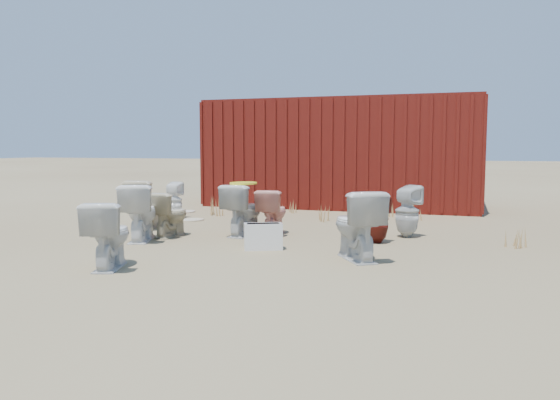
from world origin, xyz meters
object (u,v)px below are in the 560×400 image
(toilet_back_a, at_px, (174,200))
(toilet_back_beige_right, at_px, (170,214))
(loose_tank, at_px, (263,236))
(toilet_back_beige_left, at_px, (146,204))
(shipping_container, at_px, (343,153))
(toilet_front_maroon, at_px, (378,220))
(toilet_back_e, at_px, (407,211))
(toilet_front_c, at_px, (108,235))
(toilet_front_a, at_px, (140,212))
(toilet_front_e, at_px, (356,225))
(toilet_front_pink, at_px, (273,212))
(toilet_back_yellowlid, at_px, (244,210))

(toilet_back_a, xyz_separation_m, toilet_back_beige_right, (0.99, -1.87, -0.01))
(loose_tank, bearing_deg, toilet_back_beige_left, 129.56)
(shipping_container, distance_m, loose_tank, 5.81)
(toilet_front_maroon, relative_size, toilet_back_e, 0.85)
(toilet_back_beige_left, height_order, toilet_back_e, toilet_back_beige_left)
(toilet_front_c, xyz_separation_m, toilet_back_e, (2.95, 3.19, 0.01))
(toilet_back_e, bearing_deg, toilet_front_c, 76.04)
(toilet_front_a, relative_size, loose_tank, 1.65)
(shipping_container, height_order, toilet_front_e, shipping_container)
(toilet_front_a, height_order, toilet_back_beige_left, toilet_front_a)
(loose_tank, bearing_deg, toilet_front_pink, 78.19)
(toilet_back_a, bearing_deg, toilet_front_pink, 148.25)
(toilet_front_a, distance_m, toilet_front_e, 3.21)
(toilet_front_a, relative_size, toilet_front_c, 1.09)
(toilet_front_a, height_order, loose_tank, toilet_front_a)
(toilet_back_e, bearing_deg, toilet_front_pink, 39.67)
(toilet_back_beige_left, relative_size, toilet_back_yellowlid, 1.02)
(toilet_front_pink, xyz_separation_m, toilet_back_e, (2.00, 0.38, 0.04))
(toilet_back_beige_left, height_order, loose_tank, toilet_back_beige_left)
(toilet_front_c, xyz_separation_m, toilet_front_e, (2.53, 1.34, 0.04))
(toilet_back_beige_right, xyz_separation_m, loose_tank, (1.69, -0.53, -0.16))
(toilet_front_pink, height_order, loose_tank, toilet_front_pink)
(shipping_container, bearing_deg, toilet_front_pink, -91.98)
(toilet_front_e, relative_size, toilet_back_a, 1.21)
(toilet_back_beige_left, bearing_deg, toilet_front_e, 151.45)
(toilet_front_a, bearing_deg, toilet_front_c, 92.60)
(shipping_container, distance_m, toilet_front_c, 7.43)
(toilet_back_e, distance_m, loose_tank, 2.35)
(shipping_container, xyz_separation_m, toilet_back_a, (-2.54, -3.31, -0.85))
(toilet_front_e, height_order, toilet_back_a, toilet_front_e)
(shipping_container, bearing_deg, loose_tank, -88.61)
(toilet_back_yellowlid, distance_m, toilet_back_e, 2.46)
(toilet_back_yellowlid, bearing_deg, shipping_container, -89.80)
(toilet_back_yellowlid, xyz_separation_m, loose_tank, (0.68, -0.99, -0.22))
(toilet_front_e, height_order, toilet_back_yellowlid, toilet_front_e)
(toilet_front_a, xyz_separation_m, toilet_back_a, (-0.77, 2.32, -0.07))
(toilet_front_c, height_order, toilet_front_e, toilet_front_e)
(toilet_back_beige_left, relative_size, toilet_back_beige_right, 1.19)
(toilet_front_c, height_order, toilet_back_e, toilet_back_e)
(toilet_back_yellowlid, xyz_separation_m, toilet_back_e, (2.38, 0.62, -0.00))
(toilet_front_pink, bearing_deg, shipping_container, -95.27)
(toilet_back_a, height_order, toilet_back_yellowlid, toilet_back_yellowlid)
(toilet_front_a, xyz_separation_m, toilet_front_maroon, (3.27, 0.88, -0.08))
(toilet_front_a, height_order, toilet_back_a, toilet_front_a)
(loose_tank, bearing_deg, shipping_container, 66.06)
(shipping_container, height_order, toilet_back_e, shipping_container)
(toilet_front_e, height_order, toilet_back_beige_right, toilet_front_e)
(toilet_front_c, height_order, toilet_front_maroon, toilet_front_c)
(toilet_back_beige_left, height_order, toilet_back_beige_right, toilet_back_beige_left)
(toilet_front_pink, distance_m, toilet_back_beige_right, 1.56)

